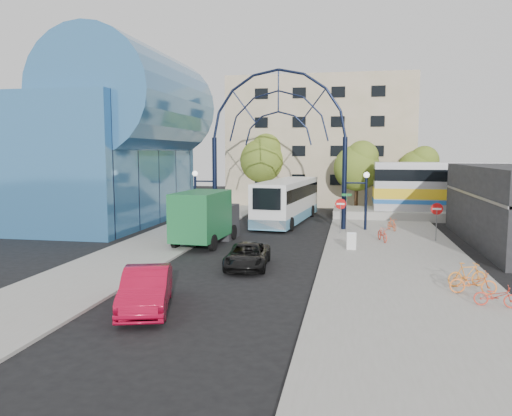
% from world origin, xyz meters
% --- Properties ---
extents(ground, '(120.00, 120.00, 0.00)m').
position_xyz_m(ground, '(0.00, 0.00, 0.00)').
color(ground, black).
rests_on(ground, ground).
extents(sidewalk_east, '(8.00, 56.00, 0.12)m').
position_xyz_m(sidewalk_east, '(8.00, 4.00, 0.06)').
color(sidewalk_east, gray).
rests_on(sidewalk_east, ground).
extents(plaza_west, '(5.00, 50.00, 0.12)m').
position_xyz_m(plaza_west, '(-6.50, 6.00, 0.06)').
color(plaza_west, gray).
rests_on(plaza_west, ground).
extents(gateway_arch, '(13.64, 0.44, 12.10)m').
position_xyz_m(gateway_arch, '(0.00, 14.00, 8.56)').
color(gateway_arch, black).
rests_on(gateway_arch, ground).
extents(stop_sign, '(0.80, 0.07, 2.50)m').
position_xyz_m(stop_sign, '(4.80, 12.00, 1.99)').
color(stop_sign, slate).
rests_on(stop_sign, sidewalk_east).
extents(do_not_enter_sign, '(0.76, 0.07, 2.48)m').
position_xyz_m(do_not_enter_sign, '(11.00, 10.00, 1.98)').
color(do_not_enter_sign, slate).
rests_on(do_not_enter_sign, sidewalk_east).
extents(street_name_sign, '(0.70, 0.70, 2.80)m').
position_xyz_m(street_name_sign, '(5.20, 12.60, 2.13)').
color(street_name_sign, slate).
rests_on(street_name_sign, sidewalk_east).
extents(sandwich_board, '(0.55, 0.61, 0.99)m').
position_xyz_m(sandwich_board, '(5.60, 5.98, 0.74)').
color(sandwich_board, white).
rests_on(sandwich_board, sidewalk_east).
extents(transit_hall, '(16.50, 18.00, 14.50)m').
position_xyz_m(transit_hall, '(-15.30, 15.00, 6.70)').
color(transit_hall, teal).
rests_on(transit_hall, ground).
extents(apartment_block, '(20.00, 12.10, 14.00)m').
position_xyz_m(apartment_block, '(2.00, 34.97, 7.00)').
color(apartment_block, tan).
rests_on(apartment_block, ground).
extents(tree_north_a, '(4.48, 4.48, 7.00)m').
position_xyz_m(tree_north_a, '(6.12, 25.93, 4.61)').
color(tree_north_a, '#382314').
rests_on(tree_north_a, ground).
extents(tree_north_b, '(5.12, 5.12, 8.00)m').
position_xyz_m(tree_north_b, '(-3.88, 29.93, 5.27)').
color(tree_north_b, '#382314').
rests_on(tree_north_b, ground).
extents(tree_north_c, '(4.16, 4.16, 6.50)m').
position_xyz_m(tree_north_c, '(12.12, 27.93, 4.28)').
color(tree_north_c, '#382314').
rests_on(tree_north_c, ground).
extents(city_bus, '(4.17, 13.10, 3.54)m').
position_xyz_m(city_bus, '(0.25, 17.77, 1.85)').
color(city_bus, white).
rests_on(city_bus, ground).
extents(green_truck, '(2.98, 6.94, 3.43)m').
position_xyz_m(green_truck, '(-3.58, 6.82, 1.71)').
color(green_truck, black).
rests_on(green_truck, ground).
extents(black_suv, '(2.41, 4.61, 1.24)m').
position_xyz_m(black_suv, '(0.40, 0.76, 0.62)').
color(black_suv, black).
rests_on(black_suv, ground).
extents(red_sedan, '(2.98, 5.04, 1.57)m').
position_xyz_m(red_sedan, '(-1.93, -6.63, 0.78)').
color(red_sedan, '#A10927').
rests_on(red_sedan, ground).
extents(bike_near_a, '(1.06, 1.93, 0.96)m').
position_xyz_m(bike_near_a, '(7.58, 9.22, 0.60)').
color(bike_near_a, '#F54931').
rests_on(bike_near_a, sidewalk_east).
extents(bike_near_b, '(0.92, 1.55, 0.90)m').
position_xyz_m(bike_near_b, '(8.52, 13.98, 0.57)').
color(bike_near_b, orange).
rests_on(bike_near_b, sidewalk_east).
extents(bike_far_a, '(1.84, 0.72, 0.96)m').
position_xyz_m(bike_far_a, '(10.48, -2.57, 0.60)').
color(bike_far_a, orange).
rests_on(bike_far_a, sidewalk_east).
extents(bike_far_b, '(1.83, 1.02, 1.06)m').
position_xyz_m(bike_far_b, '(10.49, -1.43, 0.65)').
color(bike_far_b, orange).
rests_on(bike_far_b, sidewalk_east).
extents(bike_far_c, '(1.62, 0.77, 0.82)m').
position_xyz_m(bike_far_c, '(10.93, -4.20, 0.53)').
color(bike_far_c, red).
rests_on(bike_far_c, sidewalk_east).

